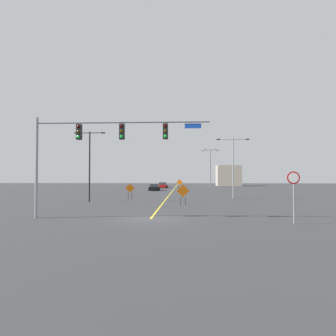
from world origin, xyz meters
TOP-DOWN VIEW (x-y plane):
  - ground at (0.00, 0.00)m, footprint 213.95×213.95m
  - road_centre_stripe at (0.00, 59.43)m, footprint 0.16×118.86m
  - traffic_signal_assembly at (-3.60, -0.02)m, footprint 11.89×0.44m
  - stop_sign at (8.76, -1.84)m, footprint 0.76×0.07m
  - street_lamp_near_left at (9.13, 59.27)m, footprint 3.18×0.24m
  - street_lamp_near_right at (8.83, 56.57)m, footprint 4.18×0.24m
  - street_lamp_far_right at (8.47, 18.85)m, footprint 4.13×0.24m
  - street_lamp_mid_right at (-8.27, 13.20)m, footprint 3.45×0.24m
  - construction_sign_left_shoulder at (2.14, 9.76)m, footprint 1.27×0.27m
  - construction_sign_right_lane at (1.28, 48.76)m, footprint 1.41×0.16m
  - construction_sign_left_lane at (-4.42, 17.21)m, footprint 1.12×0.31m
  - car_white_distant at (-3.68, 63.98)m, footprint 2.12×4.53m
  - car_red_near at (-2.92, 54.42)m, footprint 2.27×3.92m
  - car_black_approaching at (-3.69, 40.96)m, footprint 2.07×4.00m
  - roadside_building_east at (15.55, 72.20)m, footprint 6.99×5.92m

SIDE VIEW (x-z plane):
  - ground at x=0.00m, z-range 0.00..0.00m
  - road_centre_stripe at x=0.00m, z-range 0.00..0.01m
  - car_white_distant at x=-3.68m, z-range -0.05..1.22m
  - car_red_near at x=-2.92m, z-range -0.03..1.28m
  - car_black_approaching at x=-3.69m, z-range -0.03..1.32m
  - construction_sign_left_lane at x=-4.42m, z-range 0.27..2.23m
  - construction_sign_left_shoulder at x=2.14m, z-range 0.28..2.35m
  - construction_sign_right_lane at x=1.28m, z-range 0.30..2.52m
  - stop_sign at x=8.76m, z-range 0.63..3.77m
  - roadside_building_east at x=15.55m, z-range 0.00..6.09m
  - street_lamp_far_right at x=8.47m, z-range 0.79..8.48m
  - street_lamp_mid_right at x=-8.27m, z-range 0.74..8.59m
  - traffic_signal_assembly at x=-3.60m, z-range 1.88..8.77m
  - street_lamp_near_right at x=8.83m, z-range 0.83..10.20m
  - street_lamp_near_left at x=9.13m, z-range 0.75..10.72m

